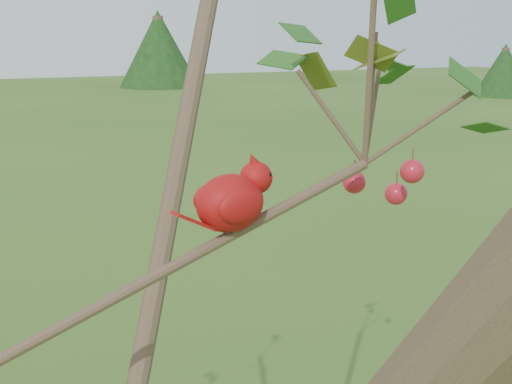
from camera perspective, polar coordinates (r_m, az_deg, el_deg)
crabapple_tree at (r=0.82m, az=-18.58°, el=-6.97°), size 2.35×2.05×2.95m
cardinal at (r=0.98m, az=-2.03°, el=-0.67°), size 0.19×0.11×0.13m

